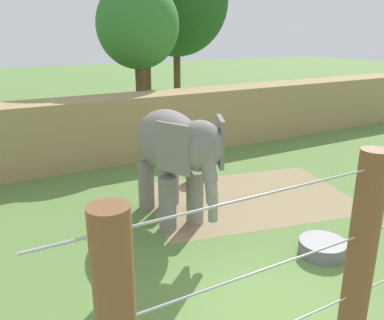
# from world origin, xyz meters

# --- Properties ---
(ground_plane) EXTENTS (120.00, 120.00, 0.00)m
(ground_plane) POSITION_xyz_m (0.00, 0.00, 0.00)
(ground_plane) COLOR #5B7F3D
(dirt_patch) EXTENTS (7.02, 5.52, 0.01)m
(dirt_patch) POSITION_xyz_m (2.83, 4.57, 0.00)
(dirt_patch) COLOR #937F5B
(dirt_patch) RESTS_ON ground
(embankment_wall) EXTENTS (36.00, 1.80, 2.58)m
(embankment_wall) POSITION_xyz_m (0.00, 10.52, 1.29)
(embankment_wall) COLOR tan
(embankment_wall) RESTS_ON ground
(elephant) EXTENTS (1.76, 4.19, 3.10)m
(elephant) POSITION_xyz_m (0.08, 4.35, 2.05)
(elephant) COLOR gray
(elephant) RESTS_ON ground
(enrichment_ball) EXTENTS (0.74, 0.74, 0.74)m
(enrichment_ball) POSITION_xyz_m (1.98, 6.58, 0.37)
(enrichment_ball) COLOR tan
(enrichment_ball) RESTS_ON ground
(water_tub) EXTENTS (1.10, 1.10, 0.35)m
(water_tub) POSITION_xyz_m (2.27, 1.00, 0.18)
(water_tub) COLOR slate
(water_tub) RESTS_ON ground
(tree_far_left) EXTENTS (3.87, 3.87, 7.35)m
(tree_far_left) POSITION_xyz_m (2.95, 13.65, 5.28)
(tree_far_left) COLOR brown
(tree_far_left) RESTS_ON ground
(tree_behind_wall) EXTENTS (6.24, 6.24, 10.08)m
(tree_behind_wall) POSITION_xyz_m (7.27, 18.09, 6.79)
(tree_behind_wall) COLOR brown
(tree_behind_wall) RESTS_ON ground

